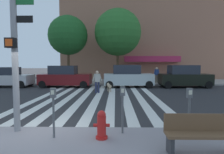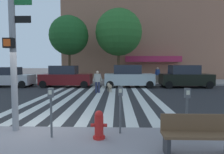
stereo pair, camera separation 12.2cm
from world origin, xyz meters
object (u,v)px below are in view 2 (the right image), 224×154
(sidewalk_bench, at_px, (198,134))
(parking_meter_third_along, at_px, (51,106))
(dog_on_leash, at_px, (109,86))
(parked_car_third_in_line, at_px, (128,77))
(street_tree_nearest, at_px, (69,35))
(parking_meter_curbside, at_px, (187,106))
(traffic_light_pole, at_px, (11,17))
(parked_car_behind_first, at_px, (66,77))
(parked_car_near_curb, at_px, (8,77))
(parking_meter_second_along, at_px, (120,103))
(fire_hydrant, at_px, (99,125))
(parked_car_fourth_in_line, at_px, (185,77))
(pedestrian_bystander, at_px, (158,74))
(pedestrian_dog_walker, at_px, (98,80))
(street_tree_middle, at_px, (119,32))

(sidewalk_bench, bearing_deg, parking_meter_third_along, 166.54)
(dog_on_leash, bearing_deg, parked_car_third_in_line, 60.10)
(sidewalk_bench, relative_size, street_tree_nearest, 0.22)
(parked_car_third_in_line, xyz_separation_m, street_tree_nearest, (-6.25, 3.18, 4.22))
(parking_meter_curbside, xyz_separation_m, street_tree_nearest, (-7.10, 15.60, 4.17))
(traffic_light_pole, xyz_separation_m, parked_car_third_in_line, (4.08, 12.02, -2.54))
(parking_meter_curbside, height_order, parked_car_behind_first, parked_car_behind_first)
(parked_car_near_curb, bearing_deg, parking_meter_second_along, -49.65)
(traffic_light_pole, height_order, fire_hydrant, traffic_light_pole)
(parked_car_third_in_line, height_order, street_tree_nearest, street_tree_nearest)
(parked_car_third_in_line, bearing_deg, parked_car_fourth_in_line, 0.01)
(sidewalk_bench, bearing_deg, parked_car_behind_first, 116.32)
(pedestrian_bystander, bearing_deg, parking_meter_second_along, -105.62)
(parked_car_near_curb, xyz_separation_m, parked_car_behind_first, (5.40, 0.00, 0.06))
(parked_car_behind_first, height_order, parked_car_third_in_line, parked_car_third_in_line)
(traffic_light_pole, relative_size, pedestrian_dog_walker, 3.54)
(traffic_light_pole, distance_m, sidewalk_bench, 5.82)
(pedestrian_dog_walker, distance_m, dog_on_leash, 1.17)
(parking_meter_curbside, xyz_separation_m, dog_on_leash, (-2.49, 9.58, -0.59))
(traffic_light_pole, relative_size, parked_car_behind_first, 1.23)
(dog_on_leash, bearing_deg, street_tree_middle, 83.32)
(parked_car_behind_first, bearing_deg, parked_car_fourth_in_line, -0.01)
(sidewalk_bench, bearing_deg, parking_meter_curbside, 85.31)
(parking_meter_curbside, distance_m, parking_meter_third_along, 3.67)
(sidewalk_bench, height_order, parked_car_fourth_in_line, parked_car_fourth_in_line)
(street_tree_middle, bearing_deg, parked_car_near_curb, -161.40)
(traffic_light_pole, xyz_separation_m, street_tree_nearest, (-2.16, 15.19, 1.68))
(fire_hydrant, bearing_deg, parking_meter_curbside, 2.35)
(fire_hydrant, xyz_separation_m, dog_on_leash, (-0.13, 9.67, -0.08))
(parked_car_third_in_line, xyz_separation_m, street_tree_middle, (-0.90, 3.48, 4.57))
(sidewalk_bench, height_order, pedestrian_dog_walker, pedestrian_dog_walker)
(parking_meter_curbside, xyz_separation_m, parked_car_near_curb, (-12.08, 12.43, -0.15))
(dog_on_leash, bearing_deg, parked_car_near_curb, 163.44)
(parking_meter_curbside, bearing_deg, parking_meter_second_along, 169.98)
(sidewalk_bench, height_order, street_tree_nearest, street_tree_nearest)
(parking_meter_third_along, bearing_deg, sidewalk_bench, -13.46)
(fire_hydrant, distance_m, parked_car_behind_first, 13.25)
(parked_car_behind_first, distance_m, dog_on_leash, 5.08)
(fire_hydrant, bearing_deg, pedestrian_dog_walker, 96.20)
(parked_car_third_in_line, xyz_separation_m, pedestrian_dog_walker, (-2.49, -3.48, -0.05))
(traffic_light_pole, height_order, dog_on_leash, traffic_light_pole)
(sidewalk_bench, distance_m, parked_car_behind_first, 14.89)
(street_tree_middle, bearing_deg, dog_on_leash, -96.68)
(parking_meter_second_along, xyz_separation_m, pedestrian_bystander, (4.15, 14.83, 0.05))
(pedestrian_dog_walker, bearing_deg, pedestrian_bystander, 47.39)
(parking_meter_third_along, relative_size, street_tree_middle, 0.17)
(parking_meter_second_along, distance_m, parked_car_third_in_line, 12.15)
(fire_hydrant, relative_size, parking_meter_curbside, 0.56)
(dog_on_leash, bearing_deg, street_tree_nearest, 127.42)
(parking_meter_second_along, relative_size, street_tree_nearest, 0.19)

